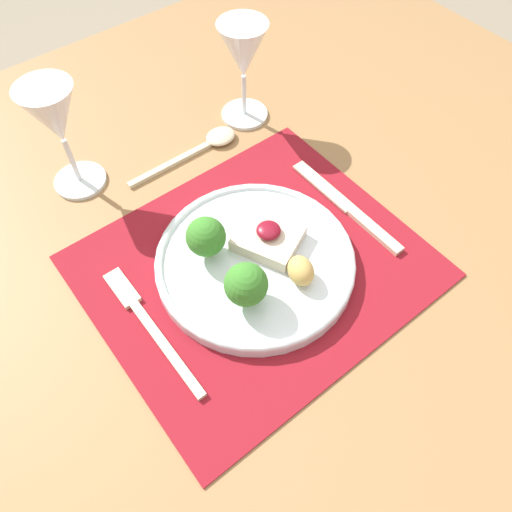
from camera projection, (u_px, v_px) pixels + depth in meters
ground_plane at (256, 422)px, 1.28m from camera, size 8.00×8.00×0.00m
dining_table at (255, 292)px, 0.75m from camera, size 1.47×1.30×0.73m
placemat at (255, 266)px, 0.69m from camera, size 0.44×0.38×0.00m
dinner_plate at (254, 259)px, 0.67m from camera, size 0.27×0.27×0.08m
fork at (146, 321)px, 0.63m from camera, size 0.02×0.22×0.01m
knife at (352, 211)px, 0.74m from camera, size 0.02×0.22×0.01m
spoon at (209, 143)px, 0.82m from camera, size 0.20×0.04×0.01m
wine_glass_near at (243, 56)px, 0.78m from camera, size 0.08×0.08×0.17m
wine_glass_far at (55, 120)px, 0.68m from camera, size 0.08×0.08×0.17m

